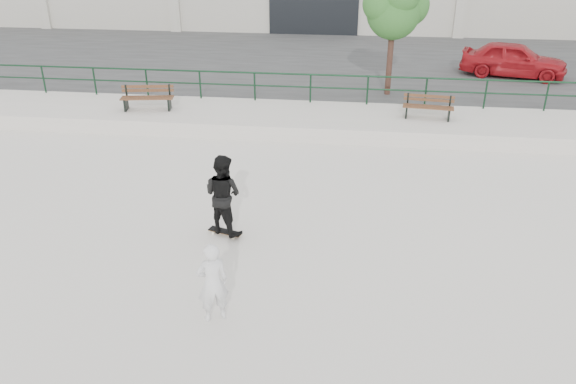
# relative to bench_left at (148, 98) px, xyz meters

# --- Properties ---
(ground) EXTENTS (120.00, 120.00, 0.00)m
(ground) POSITION_rel_bench_left_xyz_m (4.45, -9.30, -0.90)
(ground) COLOR white
(ground) RESTS_ON ground
(ledge) EXTENTS (30.00, 3.00, 0.50)m
(ledge) POSITION_rel_bench_left_xyz_m (4.45, 0.20, -0.65)
(ledge) COLOR beige
(ledge) RESTS_ON ground
(parking_strip) EXTENTS (60.00, 14.00, 0.50)m
(parking_strip) POSITION_rel_bench_left_xyz_m (4.45, 8.70, -0.65)
(parking_strip) COLOR #373737
(parking_strip) RESTS_ON ground
(railing) EXTENTS (28.00, 0.06, 1.03)m
(railing) POSITION_rel_bench_left_xyz_m (4.45, 1.50, 0.34)
(railing) COLOR #12321D
(railing) RESTS_ON ledge
(bench_left) EXTENTS (1.82, 0.79, 0.81)m
(bench_left) POSITION_rel_bench_left_xyz_m (0.00, 0.00, 0.00)
(bench_left) COLOR #4E2C1A
(bench_left) RESTS_ON ledge
(bench_right) EXTENTS (1.66, 0.65, 0.75)m
(bench_right) POSITION_rel_bench_left_xyz_m (9.42, 0.23, -0.03)
(bench_right) COLOR #4E2C1A
(bench_right) RESTS_ON ledge
(tree) EXTENTS (2.36, 2.10, 4.20)m
(tree) POSITION_rel_bench_left_xyz_m (8.24, 2.93, 2.75)
(tree) COLOR #4E3127
(tree) RESTS_ON parking_strip
(red_car) EXTENTS (4.45, 2.70, 1.41)m
(red_car) POSITION_rel_bench_left_xyz_m (13.41, 6.21, 0.31)
(red_car) COLOR #A8141B
(red_car) RESTS_ON parking_strip
(skateboard) EXTENTS (0.80, 0.42, 0.09)m
(skateboard) POSITION_rel_bench_left_xyz_m (4.31, -7.21, -0.83)
(skateboard) COLOR black
(skateboard) RESTS_ON ground
(standing_skater) EXTENTS (1.09, 1.00, 1.82)m
(standing_skater) POSITION_rel_bench_left_xyz_m (4.31, -7.21, 0.10)
(standing_skater) COLOR black
(standing_skater) RESTS_ON skateboard
(seated_skater) EXTENTS (0.66, 0.58, 1.53)m
(seated_skater) POSITION_rel_bench_left_xyz_m (4.79, -10.12, -0.14)
(seated_skater) COLOR silver
(seated_skater) RESTS_ON ground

